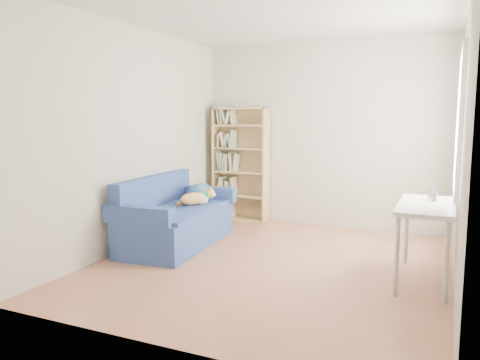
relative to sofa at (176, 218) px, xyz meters
The scene contains 6 objects.
ground 1.43m from the sofa, 11.34° to the right, with size 4.00×4.00×0.00m, color #9C6146.
room_shell 1.98m from the sofa, ahead, with size 3.54×4.04×2.62m.
sofa is the anchor object (origin of this frame).
bookshelf 1.65m from the sofa, 84.01° to the left, with size 0.85×0.26×1.69m.
desk 2.87m from the sofa, ahead, with size 0.50×1.08×0.75m.
pen_cup 2.93m from the sofa, ahead, with size 0.08×0.08×0.16m.
Camera 1 is at (1.65, -4.52, 1.54)m, focal length 35.00 mm.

